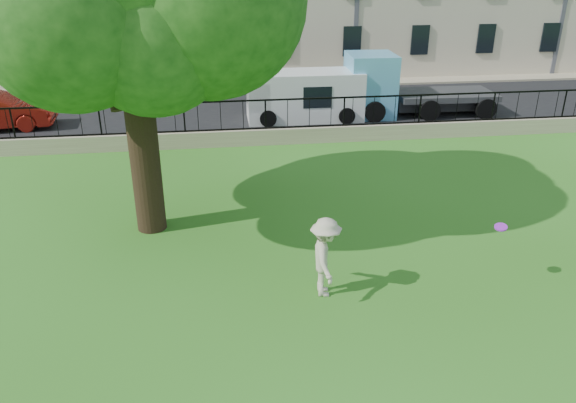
{
  "coord_description": "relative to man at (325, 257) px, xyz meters",
  "views": [
    {
      "loc": [
        -1.89,
        -8.37,
        6.75
      ],
      "look_at": [
        -0.29,
        3.5,
        1.38
      ],
      "focal_mm": 35.0,
      "sensor_mm": 36.0,
      "label": 1
    }
  ],
  "objects": [
    {
      "name": "ground",
      "position": [
        -0.25,
        -1.67,
        -0.88
      ],
      "size": [
        120.0,
        120.0,
        0.0
      ],
      "primitive_type": "plane",
      "color": "#2D6518",
      "rests_on": "ground"
    },
    {
      "name": "retaining_wall",
      "position": [
        -0.25,
        10.33,
        -0.58
      ],
      "size": [
        50.0,
        0.4,
        0.6
      ],
      "primitive_type": "cube",
      "color": "gray",
      "rests_on": "ground"
    },
    {
      "name": "iron_railing",
      "position": [
        -0.25,
        10.33,
        0.27
      ],
      "size": [
        50.0,
        0.05,
        1.13
      ],
      "color": "black",
      "rests_on": "retaining_wall"
    },
    {
      "name": "street",
      "position": [
        -0.25,
        15.03,
        -0.88
      ],
      "size": [
        60.0,
        9.0,
        0.01
      ],
      "primitive_type": "cube",
      "color": "black",
      "rests_on": "ground"
    },
    {
      "name": "sidewalk",
      "position": [
        -0.25,
        20.23,
        -0.82
      ],
      "size": [
        60.0,
        1.4,
        0.12
      ],
      "primitive_type": "cube",
      "color": "gray",
      "rests_on": "ground"
    },
    {
      "name": "man",
      "position": [
        0.0,
        0.0,
        0.0
      ],
      "size": [
        0.73,
        1.18,
        1.76
      ],
      "primitive_type": "imported",
      "rotation": [
        0.0,
        0.0,
        1.5
      ],
      "color": "beige",
      "rests_on": "ground"
    },
    {
      "name": "frisbee",
      "position": [
        3.75,
        -0.11,
        0.51
      ],
      "size": [
        0.3,
        0.31,
        0.12
      ],
      "primitive_type": "cylinder",
      "rotation": [
        0.21,
        -0.14,
        -0.14
      ],
      "color": "purple"
    },
    {
      "name": "white_van",
      "position": [
        1.75,
        13.55,
        0.15
      ],
      "size": [
        4.94,
        1.96,
        2.07
      ],
      "primitive_type": "cube",
      "rotation": [
        0.0,
        0.0,
        -0.01
      ],
      "color": "silver",
      "rests_on": "street"
    },
    {
      "name": "blue_truck",
      "position": [
        6.92,
        13.73,
        0.47
      ],
      "size": [
        6.51,
        2.49,
        2.7
      ],
      "primitive_type": "cube",
      "rotation": [
        0.0,
        0.0,
        -0.03
      ],
      "color": "#62B4E6",
      "rests_on": "street"
    }
  ]
}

